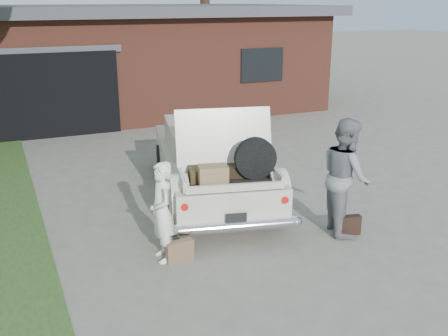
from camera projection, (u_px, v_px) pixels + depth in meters
name	position (u px, v px, depth m)	size (l,w,h in m)	color
ground	(241.00, 252.00, 7.55)	(90.00, 90.00, 0.00)	gray
house	(119.00, 56.00, 17.41)	(12.80, 7.80, 3.30)	brown
sedan	(211.00, 161.00, 9.54)	(2.76, 4.87, 1.88)	silver
woman_left	(162.00, 212.00, 7.14)	(0.52, 0.34, 1.42)	white
woman_right	(346.00, 176.00, 8.00)	(0.88, 0.68, 1.80)	gray
suitcase_left	(180.00, 251.00, 7.25)	(0.39, 0.12, 0.30)	brown
suitcase_right	(348.00, 225.00, 8.08)	(0.39, 0.13, 0.30)	black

